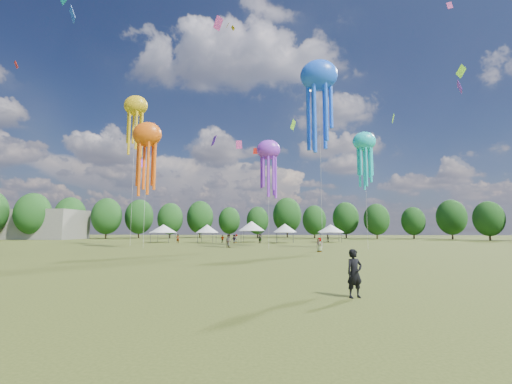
# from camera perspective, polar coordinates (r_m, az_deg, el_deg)

# --- Properties ---
(ground) EXTENTS (300.00, 300.00, 0.00)m
(ground) POSITION_cam_1_polar(r_m,az_deg,el_deg) (16.21, -16.05, -15.53)
(ground) COLOR #384416
(ground) RESTS_ON ground
(observer_main) EXTENTS (0.81, 0.70, 1.88)m
(observer_main) POSITION_cam_1_polar(r_m,az_deg,el_deg) (14.14, 16.34, -13.06)
(observer_main) COLOR black
(observer_main) RESTS_ON ground
(spectator_near) EXTENTS (1.18, 1.14, 1.92)m
(spectator_near) POSITION_cam_1_polar(r_m,az_deg,el_deg) (49.87, -4.71, -8.28)
(spectator_near) COLOR gray
(spectator_near) RESTS_ON ground
(spectators_far) EXTENTS (30.26, 30.66, 1.77)m
(spectators_far) POSITION_cam_1_polar(r_m,az_deg,el_deg) (64.00, 0.07, -7.98)
(spectators_far) COLOR gray
(spectators_far) RESTS_ON ground
(festival_tents) EXTENTS (40.06, 10.28, 4.40)m
(festival_tents) POSITION_cam_1_polar(r_m,az_deg,el_deg) (70.15, -1.11, -6.08)
(festival_tents) COLOR #47474C
(festival_tents) RESTS_ON ground
(show_kites) EXTENTS (39.44, 8.97, 27.98)m
(show_kites) POSITION_cam_1_polar(r_m,az_deg,el_deg) (51.42, -1.12, 12.16)
(show_kites) COLOR #F25D0F
(show_kites) RESTS_ON ground
(small_kites) EXTENTS (63.56, 64.09, 35.11)m
(small_kites) POSITION_cam_1_polar(r_m,az_deg,el_deg) (63.81, -2.01, 19.59)
(small_kites) COLOR #F25D0F
(small_kites) RESTS_ON ground
(treeline) EXTENTS (201.57, 95.24, 13.43)m
(treeline) POSITION_cam_1_polar(r_m,az_deg,el_deg) (78.11, -1.40, -3.50)
(treeline) COLOR #38281C
(treeline) RESTS_ON ground
(hangar) EXTENTS (40.00, 12.00, 8.00)m
(hangar) POSITION_cam_1_polar(r_m,az_deg,el_deg) (116.66, -36.23, -4.47)
(hangar) COLOR gray
(hangar) RESTS_ON ground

